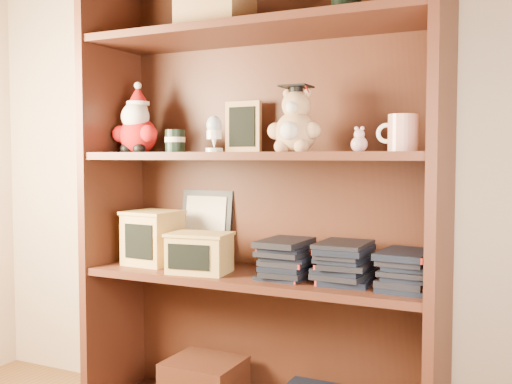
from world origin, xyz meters
TOP-DOWN VIEW (x-y plane):
  - bookcase at (-0.18, 1.36)m, footprint 1.20×0.35m
  - shelf_lower at (-0.18, 1.30)m, footprint 1.14×0.33m
  - shelf_upper at (-0.18, 1.30)m, footprint 1.14×0.33m
  - santa_plush at (-0.65, 1.30)m, footprint 0.18×0.13m
  - teachers_tin at (-0.49, 1.30)m, footprint 0.07×0.07m
  - chalkboard_plaque at (-0.28, 1.42)m, footprint 0.14×0.08m
  - egg_cup at (-0.29, 1.23)m, footprint 0.06×0.06m
  - grad_teddy_bear at (-0.04, 1.30)m, footprint 0.18×0.15m
  - pink_figurine at (0.17, 1.30)m, footprint 0.05×0.05m
  - teacher_mug at (0.29, 1.30)m, footprint 0.12×0.09m
  - certificate_frame at (-0.45, 1.44)m, footprint 0.21×0.05m
  - treats_box at (-0.59, 1.30)m, footprint 0.18×0.18m
  - pencils_box at (-0.35, 1.24)m, footprint 0.22×0.17m
  - book_stack_left at (-0.06, 1.30)m, footprint 0.14×0.20m
  - book_stack_mid at (0.13, 1.30)m, footprint 0.14×0.20m
  - book_stack_right at (0.32, 1.30)m, footprint 0.14×0.20m

SIDE VIEW (x-z plane):
  - shelf_lower at x=-0.18m, z-range 0.53..0.55m
  - book_stack_right at x=0.32m, z-range 0.55..0.66m
  - book_stack_left at x=-0.06m, z-range 0.55..0.68m
  - book_stack_mid at x=0.13m, z-range 0.55..0.68m
  - pencils_box at x=-0.35m, z-range 0.55..0.68m
  - treats_box at x=-0.59m, z-range 0.55..0.74m
  - certificate_frame at x=-0.45m, z-range 0.55..0.81m
  - bookcase at x=-0.18m, z-range -0.02..1.58m
  - shelf_upper at x=-0.18m, z-range 0.93..0.95m
  - pink_figurine at x=0.17m, z-range 0.94..1.02m
  - teachers_tin at x=-0.49m, z-range 0.95..1.03m
  - teacher_mug at x=0.29m, z-range 0.95..1.06m
  - egg_cup at x=-0.29m, z-range 0.95..1.07m
  - grad_teddy_bear at x=-0.04m, z-range 0.92..1.14m
  - chalkboard_plaque at x=-0.28m, z-range 0.95..1.13m
  - santa_plush at x=-0.65m, z-range 0.91..1.18m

